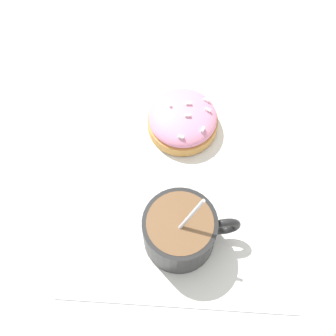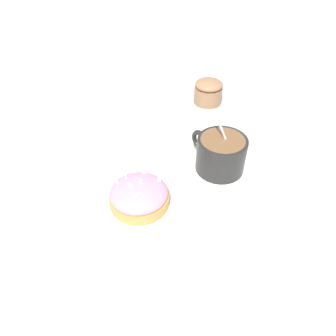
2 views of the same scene
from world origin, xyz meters
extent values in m
plane|color=#B2B2B7|center=(0.00, 0.00, 0.00)|extent=(3.00, 3.00, 0.00)
cube|color=white|center=(0.00, 0.00, 0.00)|extent=(0.33, 0.29, 0.00)
cylinder|color=black|center=(0.08, 0.00, 0.03)|extent=(0.09, 0.09, 0.06)
cylinder|color=brown|center=(0.08, 0.00, 0.06)|extent=(0.08, 0.08, 0.01)
torus|color=black|center=(0.07, 0.05, 0.04)|extent=(0.02, 0.04, 0.04)
ellipsoid|color=silver|center=(0.07, 0.02, 0.01)|extent=(0.03, 0.03, 0.01)
cylinder|color=silver|center=(0.09, 0.00, 0.07)|extent=(0.03, 0.05, 0.10)
cylinder|color=#D19347|center=(-0.08, -0.01, 0.01)|extent=(0.10, 0.10, 0.02)
ellipsoid|color=pink|center=(-0.08, -0.01, 0.03)|extent=(0.09, 0.09, 0.03)
cube|color=white|center=(-0.07, 0.00, 0.04)|extent=(0.00, 0.01, 0.00)
cube|color=white|center=(-0.06, 0.02, 0.04)|extent=(0.01, 0.00, 0.00)
cube|color=white|center=(-0.09, -0.02, 0.04)|extent=(0.01, 0.01, 0.00)
cube|color=white|center=(-0.04, -0.01, 0.04)|extent=(0.00, 0.01, 0.00)
cube|color=white|center=(-0.09, 0.00, 0.04)|extent=(0.00, 0.01, 0.00)
cube|color=white|center=(-0.09, 0.03, 0.04)|extent=(0.01, 0.01, 0.00)
cube|color=white|center=(-0.10, 0.02, 0.04)|extent=(0.01, 0.01, 0.00)
cylinder|color=#99704C|center=(0.20, 0.21, 0.02)|extent=(0.06, 0.06, 0.04)
ellipsoid|color=#99704C|center=(0.20, 0.21, 0.05)|extent=(0.06, 0.06, 0.02)
camera|label=1|loc=(0.25, 0.00, 0.56)|focal=50.00mm
camera|label=2|loc=(-0.22, -0.34, 0.39)|focal=35.00mm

